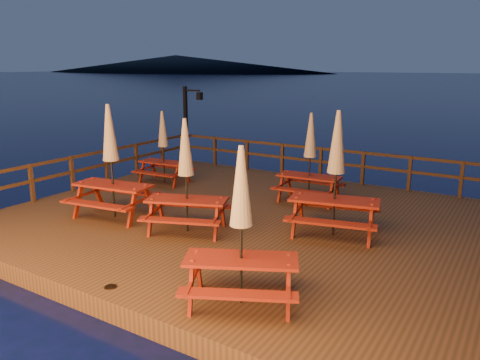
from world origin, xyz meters
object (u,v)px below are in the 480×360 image
(picnic_table_0, at_px, (241,224))
(picnic_table_2, at_px, (336,172))
(lamp_post, at_px, (189,118))
(picnic_table_1, at_px, (163,146))

(picnic_table_0, bearing_deg, picnic_table_2, 61.40)
(lamp_post, xyz_separation_m, picnic_table_1, (1.22, -2.92, -0.57))
(picnic_table_0, xyz_separation_m, picnic_table_1, (-6.42, 5.48, -0.13))
(picnic_table_0, distance_m, picnic_table_2, 3.81)
(lamp_post, height_order, picnic_table_0, lamp_post)
(lamp_post, bearing_deg, picnic_table_0, -47.74)
(lamp_post, height_order, picnic_table_2, lamp_post)
(lamp_post, distance_m, picnic_table_1, 3.21)
(picnic_table_0, relative_size, picnic_table_2, 0.92)
(picnic_table_0, xyz_separation_m, picnic_table_2, (0.12, 3.80, 0.12))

